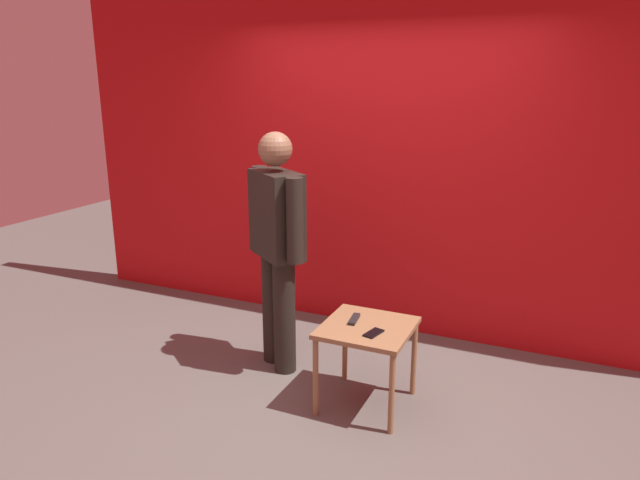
{
  "coord_description": "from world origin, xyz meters",
  "views": [
    {
      "loc": [
        1.44,
        -3.0,
        2.07
      ],
      "look_at": [
        -0.15,
        0.55,
        0.97
      ],
      "focal_mm": 32.51,
      "sensor_mm": 36.0,
      "label": 1
    }
  ],
  "objects": [
    {
      "name": "ground_plane",
      "position": [
        0.0,
        0.0,
        0.0
      ],
      "size": [
        12.0,
        12.0,
        0.0
      ],
      "primitive_type": "plane",
      "color": "#59544F"
    },
    {
      "name": "back_wall_red",
      "position": [
        0.0,
        1.48,
        1.46
      ],
      "size": [
        5.81,
        0.12,
        2.92
      ],
      "primitive_type": "cube",
      "color": "red",
      "rests_on": "ground_plane"
    },
    {
      "name": "standing_person",
      "position": [
        -0.44,
        0.45,
        0.96
      ],
      "size": [
        0.61,
        0.49,
        1.72
      ],
      "color": "black",
      "rests_on": "ground_plane"
    },
    {
      "name": "side_table",
      "position": [
        0.33,
        0.2,
        0.48
      ],
      "size": [
        0.56,
        0.56,
        0.56
      ],
      "color": "olive",
      "rests_on": "ground_plane"
    },
    {
      "name": "cell_phone",
      "position": [
        0.41,
        0.1,
        0.56
      ],
      "size": [
        0.1,
        0.16,
        0.01
      ],
      "primitive_type": "cube",
      "rotation": [
        0.0,
        0.0,
        -0.24
      ],
      "color": "black",
      "rests_on": "side_table"
    },
    {
      "name": "tv_remote",
      "position": [
        0.23,
        0.24,
        0.57
      ],
      "size": [
        0.07,
        0.17,
        0.02
      ],
      "primitive_type": "cube",
      "rotation": [
        0.0,
        0.0,
        0.13
      ],
      "color": "black",
      "rests_on": "side_table"
    }
  ]
}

